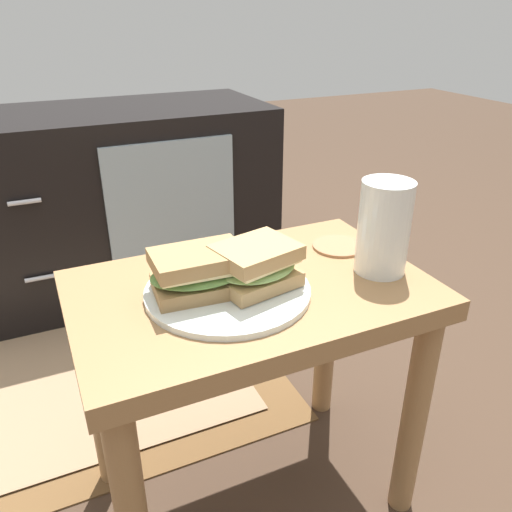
{
  "coord_description": "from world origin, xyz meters",
  "views": [
    {
      "loc": [
        -0.29,
        -0.65,
        0.86
      ],
      "look_at": [
        0.01,
        0.0,
        0.51
      ],
      "focal_mm": 36.21,
      "sensor_mm": 36.0,
      "label": 1
    }
  ],
  "objects": [
    {
      "name": "coaster",
      "position": [
        0.2,
        0.06,
        0.46
      ],
      "size": [
        0.09,
        0.09,
        0.01
      ],
      "primitive_type": "cylinder",
      "color": "#996B47",
      "rests_on": "side_table"
    },
    {
      "name": "ground_plane",
      "position": [
        0.0,
        0.0,
        0.0
      ],
      "size": [
        8.0,
        8.0,
        0.0
      ],
      "primitive_type": "plane",
      "color": "#3D2B1E"
    },
    {
      "name": "tv_cabinet",
      "position": [
        -0.04,
        0.95,
        0.29
      ],
      "size": [
        0.96,
        0.46,
        0.58
      ],
      "color": "black",
      "rests_on": "ground"
    },
    {
      "name": "side_table",
      "position": [
        0.0,
        0.0,
        0.37
      ],
      "size": [
        0.56,
        0.36,
        0.46
      ],
      "color": "olive",
      "rests_on": "ground"
    },
    {
      "name": "beer_glass",
      "position": [
        0.22,
        -0.04,
        0.53
      ],
      "size": [
        0.08,
        0.08,
        0.15
      ],
      "color": "silver",
      "rests_on": "side_table"
    },
    {
      "name": "sandwich_back",
      "position": [
        -0.0,
        -0.02,
        0.5
      ],
      "size": [
        0.14,
        0.12,
        0.07
      ],
      "color": "tan",
      "rests_on": "plate"
    },
    {
      "name": "plate",
      "position": [
        -0.04,
        -0.01,
        0.47
      ],
      "size": [
        0.25,
        0.25,
        0.01
      ],
      "primitive_type": "cylinder",
      "color": "silver",
      "rests_on": "side_table"
    },
    {
      "name": "sandwich_front",
      "position": [
        -0.08,
        0.0,
        0.5
      ],
      "size": [
        0.15,
        0.11,
        0.07
      ],
      "color": "#9E7A4C",
      "rests_on": "plate"
    },
    {
      "name": "area_rug",
      "position": [
        -0.3,
        0.52,
        0.0
      ],
      "size": [
        1.03,
        0.82,
        0.01
      ],
      "color": "brown",
      "rests_on": "ground"
    }
  ]
}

